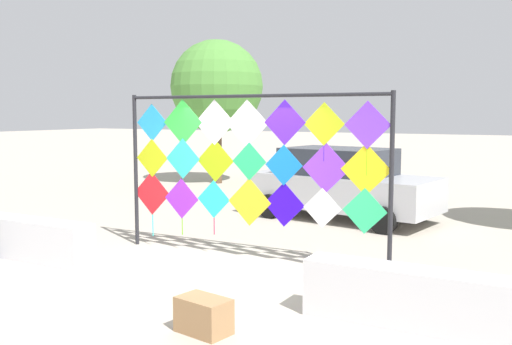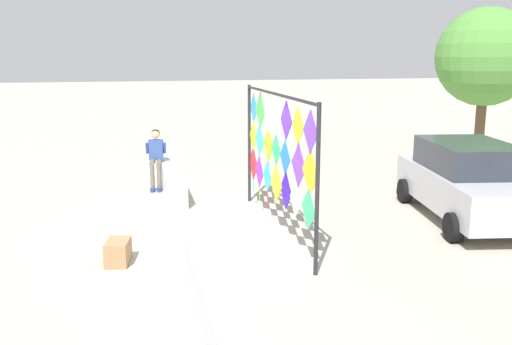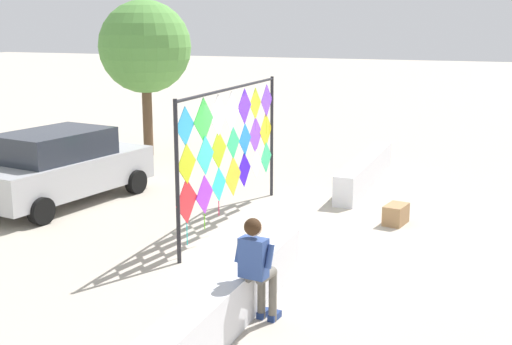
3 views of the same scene
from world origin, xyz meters
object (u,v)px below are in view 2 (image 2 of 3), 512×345
Objects in this scene: parked_car at (469,181)px; tree_palm_like at (484,56)px; kite_display_rack at (276,146)px; seated_vendor at (156,154)px; cardboard_box_large at (118,252)px.

tree_palm_like reaches higher than parked_car.
kite_display_rack reaches higher than seated_vendor.
seated_vendor is at bearing -79.32° from tree_palm_like.
kite_display_rack is 4.67m from seated_vendor.
seated_vendor is (-4.09, -2.11, -0.79)m from kite_display_rack.
kite_display_rack is 3.56m from cardboard_box_large.
cardboard_box_large is at bearing -9.79° from seated_vendor.
cardboard_box_large is (1.16, -3.02, -1.50)m from kite_display_rack.
seated_vendor is 7.54m from parked_car.
tree_palm_like is (-7.24, 11.47, 3.13)m from cardboard_box_large.
seated_vendor is 0.35× the size of parked_car.
kite_display_rack is 0.98× the size of tree_palm_like.
kite_display_rack is 4.25m from parked_car.
seated_vendor is 0.31× the size of tree_palm_like.
tree_palm_like is at bearing 145.17° from parked_car.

